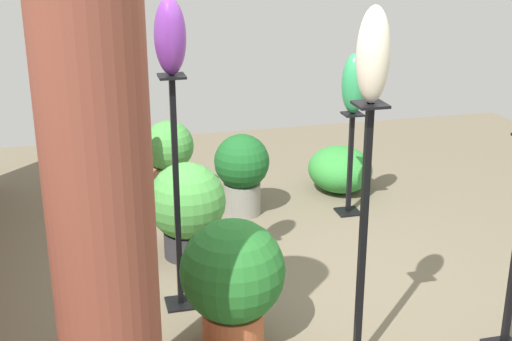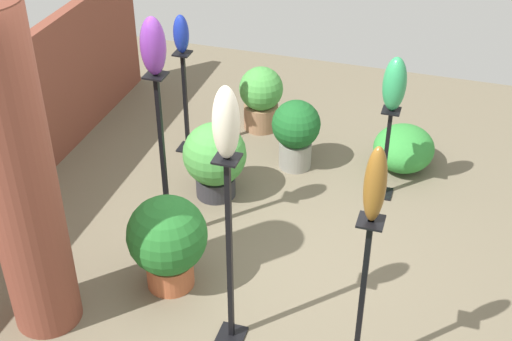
{
  "view_description": "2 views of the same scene",
  "coord_description": "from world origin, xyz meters",
  "px_view_note": "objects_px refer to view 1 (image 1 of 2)",
  "views": [
    {
      "loc": [
        -4.07,
        1.3,
        2.47
      ],
      "look_at": [
        0.26,
        0.2,
        0.86
      ],
      "focal_mm": 50.0,
      "sensor_mm": 36.0,
      "label": 1
    },
    {
      "loc": [
        -4.25,
        -1.4,
        3.95
      ],
      "look_at": [
        0.28,
        0.01,
        0.75
      ],
      "focal_mm": 50.0,
      "sensor_mm": 36.0,
      "label": 2
    }
  ],
  "objects_px": {
    "brick_pillar": "(100,201)",
    "potted_plant_back_center": "(169,155)",
    "pedestal_jade": "(350,169)",
    "potted_plant_mid_right": "(242,169)",
    "pedestal_cobalt": "(106,172)",
    "art_vase_ivory": "(373,55)",
    "art_vase_violet": "(170,37)",
    "pedestal_violet": "(177,204)",
    "art_vase_jade": "(354,84)",
    "art_vase_cobalt": "(99,78)",
    "potted_plant_front_left": "(233,278)",
    "potted_plant_near_pillar": "(187,206)",
    "pedestal_ivory": "(362,251)"
  },
  "relations": [
    {
      "from": "art_vase_ivory",
      "to": "potted_plant_front_left",
      "type": "relative_size",
      "value": 0.61
    },
    {
      "from": "pedestal_jade",
      "to": "potted_plant_near_pillar",
      "type": "distance_m",
      "value": 1.56
    },
    {
      "from": "pedestal_jade",
      "to": "potted_plant_back_center",
      "type": "distance_m",
      "value": 1.68
    },
    {
      "from": "pedestal_violet",
      "to": "art_vase_jade",
      "type": "distance_m",
      "value": 2.09
    },
    {
      "from": "brick_pillar",
      "to": "potted_plant_back_center",
      "type": "distance_m",
      "value": 3.38
    },
    {
      "from": "art_vase_ivory",
      "to": "potted_plant_near_pillar",
      "type": "bearing_deg",
      "value": 23.71
    },
    {
      "from": "brick_pillar",
      "to": "art_vase_jade",
      "type": "relative_size",
      "value": 4.98
    },
    {
      "from": "pedestal_ivory",
      "to": "potted_plant_mid_right",
      "type": "xyz_separation_m",
      "value": [
        2.33,
        0.13,
        -0.32
      ]
    },
    {
      "from": "pedestal_jade",
      "to": "potted_plant_front_left",
      "type": "distance_m",
      "value": 2.24
    },
    {
      "from": "art_vase_ivory",
      "to": "art_vase_violet",
      "type": "height_order",
      "value": "art_vase_ivory"
    },
    {
      "from": "pedestal_cobalt",
      "to": "art_vase_ivory",
      "type": "xyz_separation_m",
      "value": [
        -2.31,
        -1.27,
        1.32
      ]
    },
    {
      "from": "art_vase_ivory",
      "to": "pedestal_ivory",
      "type": "bearing_deg",
      "value": 180.0
    },
    {
      "from": "pedestal_violet",
      "to": "potted_plant_front_left",
      "type": "relative_size",
      "value": 1.94
    },
    {
      "from": "art_vase_cobalt",
      "to": "potted_plant_mid_right",
      "type": "xyz_separation_m",
      "value": [
        0.02,
        -1.14,
        -0.87
      ]
    },
    {
      "from": "potted_plant_mid_right",
      "to": "potted_plant_near_pillar",
      "type": "height_order",
      "value": "potted_plant_near_pillar"
    },
    {
      "from": "pedestal_violet",
      "to": "art_vase_violet",
      "type": "height_order",
      "value": "art_vase_violet"
    },
    {
      "from": "brick_pillar",
      "to": "pedestal_violet",
      "type": "height_order",
      "value": "brick_pillar"
    },
    {
      "from": "brick_pillar",
      "to": "art_vase_ivory",
      "type": "distance_m",
      "value": 1.51
    },
    {
      "from": "art_vase_jade",
      "to": "potted_plant_near_pillar",
      "type": "relative_size",
      "value": 0.68
    },
    {
      "from": "pedestal_jade",
      "to": "art_vase_jade",
      "type": "bearing_deg",
      "value": 0.0
    },
    {
      "from": "pedestal_violet",
      "to": "pedestal_ivory",
      "type": "bearing_deg",
      "value": -136.01
    },
    {
      "from": "pedestal_violet",
      "to": "potted_plant_back_center",
      "type": "distance_m",
      "value": 2.08
    },
    {
      "from": "art_vase_cobalt",
      "to": "art_vase_violet",
      "type": "height_order",
      "value": "art_vase_violet"
    },
    {
      "from": "art_vase_violet",
      "to": "potted_plant_mid_right",
      "type": "bearing_deg",
      "value": -28.21
    },
    {
      "from": "art_vase_jade",
      "to": "potted_plant_back_center",
      "type": "distance_m",
      "value": 1.85
    },
    {
      "from": "pedestal_ivory",
      "to": "art_vase_jade",
      "type": "relative_size",
      "value": 3.1
    },
    {
      "from": "brick_pillar",
      "to": "art_vase_ivory",
      "type": "bearing_deg",
      "value": -80.7
    },
    {
      "from": "art_vase_cobalt",
      "to": "pedestal_cobalt",
      "type": "bearing_deg",
      "value": -90.0
    },
    {
      "from": "art_vase_violet",
      "to": "potted_plant_near_pillar",
      "type": "xyz_separation_m",
      "value": [
        0.72,
        -0.17,
        -1.39
      ]
    },
    {
      "from": "potted_plant_back_center",
      "to": "pedestal_ivory",
      "type": "bearing_deg",
      "value": -167.05
    },
    {
      "from": "art_vase_ivory",
      "to": "art_vase_jade",
      "type": "bearing_deg",
      "value": -20.03
    },
    {
      "from": "brick_pillar",
      "to": "potted_plant_back_center",
      "type": "bearing_deg",
      "value": -12.51
    },
    {
      "from": "pedestal_jade",
      "to": "potted_plant_mid_right",
      "type": "distance_m",
      "value": 0.93
    },
    {
      "from": "art_vase_cobalt",
      "to": "potted_plant_back_center",
      "type": "relative_size",
      "value": 0.54
    },
    {
      "from": "potted_plant_mid_right",
      "to": "potted_plant_front_left",
      "type": "relative_size",
      "value": 0.89
    },
    {
      "from": "pedestal_ivory",
      "to": "potted_plant_front_left",
      "type": "xyz_separation_m",
      "value": [
        0.38,
        0.65,
        -0.28
      ]
    },
    {
      "from": "potted_plant_back_center",
      "to": "art_vase_jade",
      "type": "bearing_deg",
      "value": -120.13
    },
    {
      "from": "brick_pillar",
      "to": "pedestal_jade",
      "type": "distance_m",
      "value": 3.29
    },
    {
      "from": "art_vase_jade",
      "to": "potted_plant_back_center",
      "type": "height_order",
      "value": "art_vase_jade"
    },
    {
      "from": "art_vase_ivory",
      "to": "art_vase_cobalt",
      "type": "relative_size",
      "value": 1.29
    },
    {
      "from": "pedestal_jade",
      "to": "potted_plant_mid_right",
      "type": "bearing_deg",
      "value": 76.52
    },
    {
      "from": "pedestal_cobalt",
      "to": "art_vase_jade",
      "type": "relative_size",
      "value": 2.15
    },
    {
      "from": "pedestal_jade",
      "to": "art_vase_cobalt",
      "type": "xyz_separation_m",
      "value": [
        0.2,
        2.04,
        0.87
      ]
    },
    {
      "from": "potted_plant_front_left",
      "to": "brick_pillar",
      "type": "bearing_deg",
      "value": 129.61
    },
    {
      "from": "art_vase_violet",
      "to": "potted_plant_near_pillar",
      "type": "bearing_deg",
      "value": -13.26
    },
    {
      "from": "art_vase_jade",
      "to": "art_vase_violet",
      "type": "bearing_deg",
      "value": 125.71
    },
    {
      "from": "art_vase_ivory",
      "to": "pedestal_jade",
      "type": "bearing_deg",
      "value": -20.03
    },
    {
      "from": "brick_pillar",
      "to": "potted_plant_near_pillar",
      "type": "bearing_deg",
      "value": -19.64
    },
    {
      "from": "art_vase_ivory",
      "to": "potted_plant_mid_right",
      "type": "relative_size",
      "value": 0.69
    },
    {
      "from": "pedestal_jade",
      "to": "pedestal_ivory",
      "type": "bearing_deg",
      "value": 159.97
    }
  ]
}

